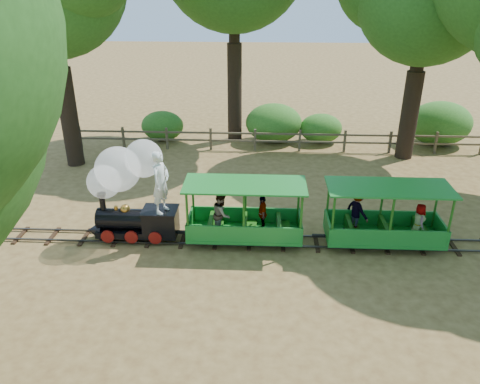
{
  "coord_description": "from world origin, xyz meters",
  "views": [
    {
      "loc": [
        -0.68,
        -12.03,
        7.28
      ],
      "look_at": [
        -1.3,
        0.5,
        1.41
      ],
      "focal_mm": 35.0,
      "sensor_mm": 36.0,
      "label": 1
    }
  ],
  "objects_px": {
    "locomotive": "(128,184)",
    "carriage_front": "(241,219)",
    "fence": "(277,139)",
    "carriage_rear": "(380,221)"
  },
  "relations": [
    {
      "from": "carriage_front",
      "to": "carriage_rear",
      "type": "xyz_separation_m",
      "value": [
        4.03,
        0.1,
        0.0
      ]
    },
    {
      "from": "carriage_front",
      "to": "fence",
      "type": "height_order",
      "value": "carriage_front"
    },
    {
      "from": "carriage_front",
      "to": "carriage_rear",
      "type": "distance_m",
      "value": 4.03
    },
    {
      "from": "carriage_rear",
      "to": "fence",
      "type": "distance_m",
      "value": 8.41
    },
    {
      "from": "carriage_rear",
      "to": "fence",
      "type": "xyz_separation_m",
      "value": [
        -2.8,
        7.93,
        -0.21
      ]
    },
    {
      "from": "carriage_rear",
      "to": "fence",
      "type": "bearing_deg",
      "value": 109.45
    },
    {
      "from": "locomotive",
      "to": "fence",
      "type": "height_order",
      "value": "locomotive"
    },
    {
      "from": "locomotive",
      "to": "carriage_front",
      "type": "relative_size",
      "value": 0.91
    },
    {
      "from": "carriage_front",
      "to": "fence",
      "type": "bearing_deg",
      "value": 81.27
    },
    {
      "from": "carriage_rear",
      "to": "carriage_front",
      "type": "bearing_deg",
      "value": -178.59
    }
  ]
}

